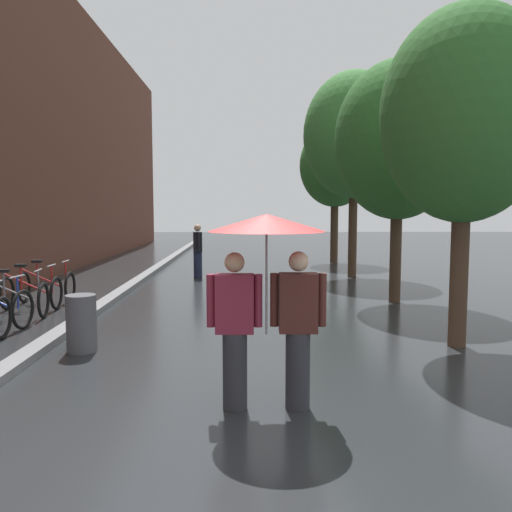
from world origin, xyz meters
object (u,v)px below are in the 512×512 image
Objects in this scene: street_tree_1 at (398,141)px; couple_under_umbrella at (267,276)px; parked_bicycle_2 at (16,299)px; street_tree_0 at (465,116)px; parked_bicycle_3 at (31,292)px; pedestrian_walking_midground at (198,250)px; street_tree_3 at (335,166)px; street_tree_2 at (354,136)px; parked_bicycle_4 at (47,286)px; litter_bin at (81,323)px.

street_tree_1 is 2.60× the size of couple_under_umbrella.
couple_under_umbrella is (4.63, -4.57, 1.05)m from parked_bicycle_2.
street_tree_0 is 8.86m from parked_bicycle_3.
street_tree_1 is 7.04m from pedestrian_walking_midground.
street_tree_3 is at bearing 40.90° from pedestrian_walking_midground.
street_tree_2 is at bearing 89.75° from street_tree_0.
street_tree_0 is 4.66× the size of parked_bicycle_4.
couple_under_umbrella reaches higher than parked_bicycle_4.
litter_bin is at bearing -177.93° from street_tree_0.
street_tree_2 is at bearing 91.02° from street_tree_1.
couple_under_umbrella is (-3.03, -2.44, -2.06)m from street_tree_0.
street_tree_0 is at bearing -26.63° from parked_bicycle_4.
pedestrian_walking_midground reaches higher than parked_bicycle_3.
pedestrian_walking_midground reaches higher than parked_bicycle_4.
litter_bin is (-5.71, -8.39, -3.87)m from street_tree_2.
street_tree_2 is 5.45× the size of parked_bicycle_2.
parked_bicycle_3 reaches higher than litter_bin.
street_tree_1 reaches higher than street_tree_3.
parked_bicycle_4 is at bearing 179.44° from street_tree_1.
street_tree_2 is 7.33× the size of litter_bin.
street_tree_3 is at bearing 49.72° from parked_bicycle_3.
street_tree_1 is 8.54m from street_tree_3.
street_tree_3 is at bearing 77.78° from couple_under_umbrella.
parked_bicycle_2 is 6.59m from couple_under_umbrella.
street_tree_1 is at bearing -90.36° from street_tree_3.
pedestrian_walking_midground is at bearing 83.43° from litter_bin.
parked_bicycle_3 is (-7.89, -9.31, -3.34)m from street_tree_3.
street_tree_0 is 8.23m from street_tree_2.
parked_bicycle_2 is 1.05× the size of parked_bicycle_3.
couple_under_umbrella is 10.69m from pedestrian_walking_midground.
couple_under_umbrella is at bearing -44.64° from parked_bicycle_2.
parked_bicycle_4 is (-7.89, -8.47, -3.34)m from street_tree_3.
parked_bicycle_4 is at bearing 153.37° from street_tree_0.
street_tree_1 is at bearing -0.56° from parked_bicycle_4.
street_tree_3 is at bearing 52.51° from parked_bicycle_2.
street_tree_2 is 1.17× the size of street_tree_3.
parked_bicycle_4 is at bearing 89.84° from parked_bicycle_3.
parked_bicycle_3 is at bearing -146.37° from street_tree_2.
parked_bicycle_4 reaches higher than litter_bin.
pedestrian_walking_midground is (2.94, 5.97, 0.45)m from parked_bicycle_2.
street_tree_3 is 6.26× the size of litter_bin.
couple_under_umbrella is 2.43× the size of litter_bin.
pedestrian_walking_midground reaches higher than parked_bicycle_2.
street_tree_2 reaches higher than street_tree_3.
street_tree_3 is at bearing 89.64° from street_tree_1.
street_tree_2 reaches higher than parked_bicycle_4.
parked_bicycle_2 is at bearing -127.49° from street_tree_3.
parked_bicycle_3 is (-7.84, -0.77, -3.22)m from street_tree_1.
pedestrian_walking_midground is (-4.84, 4.31, -2.77)m from street_tree_1.
street_tree_0 reaches higher than parked_bicycle_2.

